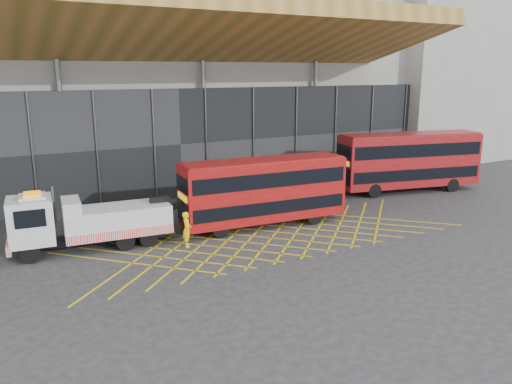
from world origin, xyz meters
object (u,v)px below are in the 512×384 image
bus_towed (264,189)px  bus_second (409,159)px  worker (187,229)px  recovery_truck (86,221)px

bus_towed → bus_second: bus_second is taller
worker → bus_second: bearing=-59.2°
recovery_truck → worker: bearing=-19.0°
bus_second → worker: bus_second is taller
recovery_truck → bus_second: bearing=8.5°
bus_towed → worker: bus_towed is taller
bus_second → recovery_truck: bearing=-164.3°
worker → recovery_truck: bearing=86.2°
bus_second → worker: 20.23m
recovery_truck → bus_towed: bearing=0.0°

